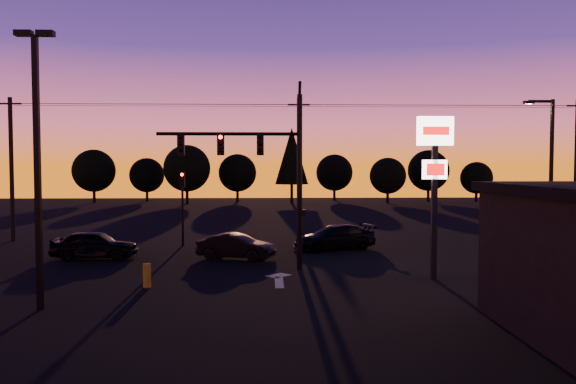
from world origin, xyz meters
The scene contains 25 objects.
ground centered at (0.00, 0.00, 0.00)m, with size 120.00×120.00×0.00m, color black.
lane_arrow centered at (0.50, 1.67, 0.01)m, with size 1.20×3.10×0.01m.
traffic_signal_mast centered at (-0.10, 3.99, 4.94)m, with size 6.79×0.52×8.58m.
secondary_signal centered at (-5.00, 11.49, 2.86)m, with size 0.30×0.31×4.35m.
parking_lot_light centered at (-7.50, -3.00, 5.27)m, with size 1.25×0.30×9.14m.
pylon_sign centered at (7.00, 1.50, 4.91)m, with size 1.50×0.28×6.80m.
streetlight centered at (13.91, 5.50, 4.42)m, with size 1.55×0.35×8.00m.
utility_pole_0 centered at (-16.00, 14.00, 4.59)m, with size 1.40×0.26×9.00m.
utility_pole_1 centered at (2.00, 14.00, 4.59)m, with size 1.40×0.26×9.00m.
utility_pole_2 centered at (20.00, 14.00, 4.59)m, with size 1.40×0.26×9.00m.
power_wires centered at (2.00, 14.00, 8.57)m, with size 36.00×1.22×0.07m.
bollard centered at (-4.69, 0.26, 0.47)m, with size 0.31×0.31×0.93m, color #B6A114.
tree_0 centered at (-22.00, 50.00, 4.06)m, with size 5.36×5.36×6.74m.
tree_1 centered at (-16.00, 53.00, 3.43)m, with size 4.54×4.54×5.71m.
tree_2 centered at (-10.00, 48.00, 4.37)m, with size 5.77×5.78×7.26m.
tree_3 centered at (-4.00, 52.00, 3.75)m, with size 4.95×4.95×6.22m.
tree_4 centered at (3.00, 49.00, 5.93)m, with size 4.18×4.18×9.50m.
tree_5 centered at (9.00, 54.00, 3.75)m, with size 4.95×4.95×6.22m.
tree_6 centered at (15.00, 48.00, 3.43)m, with size 4.54×4.54×5.71m.
tree_7 centered at (21.00, 51.00, 4.06)m, with size 5.36×5.36×6.74m.
tree_8 centered at (27.00, 50.00, 3.12)m, with size 4.12×4.12×5.19m.
car_left centered at (-8.79, 7.05, 0.73)m, with size 1.72×4.28×1.46m, color black.
car_mid centered at (-1.59, 6.77, 0.64)m, with size 1.36×3.90×1.29m, color black.
car_right centered at (3.80, 9.84, 0.69)m, with size 1.94×4.78×1.39m, color black.
suv_parked centered at (10.08, -3.15, 0.62)m, with size 2.05×4.44×1.23m, color black.
Camera 1 is at (0.07, -21.66, 4.79)m, focal length 35.00 mm.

